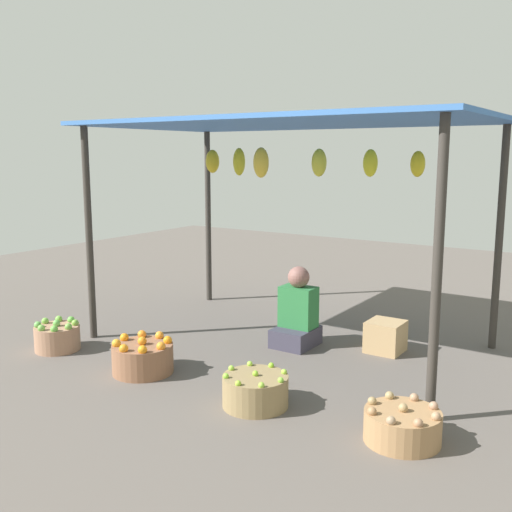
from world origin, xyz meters
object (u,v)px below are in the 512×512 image
object	(u,v)px
basket_potatoes	(402,426)
wooden_crate_near_vendor	(385,337)
basket_limes	(255,390)
basket_green_apples	(57,337)
vendor_person	(297,315)
basket_oranges	(143,357)

from	to	relation	value
basket_potatoes	wooden_crate_near_vendor	bearing A→B (deg)	115.07
basket_limes	wooden_crate_near_vendor	world-z (taller)	wooden_crate_near_vendor
basket_green_apples	vendor_person	bearing A→B (deg)	37.29
basket_limes	wooden_crate_near_vendor	bearing A→B (deg)	78.76
basket_limes	basket_green_apples	bearing A→B (deg)	179.52
basket_green_apples	basket_limes	world-z (taller)	basket_green_apples
basket_green_apples	wooden_crate_near_vendor	xyz separation A→B (m)	(2.62, 1.68, 0.02)
vendor_person	basket_limes	size ratio (longest dim) A/B	1.59
basket_limes	vendor_person	bearing A→B (deg)	107.80
basket_limes	basket_oranges	bearing A→B (deg)	178.17
vendor_person	basket_green_apples	xyz separation A→B (m)	(-1.83, -1.39, -0.17)
vendor_person	basket_potatoes	world-z (taller)	vendor_person
basket_green_apples	basket_potatoes	world-z (taller)	basket_green_apples
basket_oranges	basket_potatoes	xyz separation A→B (m)	(2.29, 0.03, -0.02)
vendor_person	basket_green_apples	size ratio (longest dim) A/B	1.85
basket_limes	basket_potatoes	size ratio (longest dim) A/B	0.98
vendor_person	basket_limes	bearing A→B (deg)	-72.20
vendor_person	basket_potatoes	distance (m)	2.07
basket_limes	wooden_crate_near_vendor	size ratio (longest dim) A/B	1.50
vendor_person	basket_green_apples	distance (m)	2.31
basket_limes	basket_potatoes	bearing A→B (deg)	3.56
vendor_person	basket_oranges	bearing A→B (deg)	-117.95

